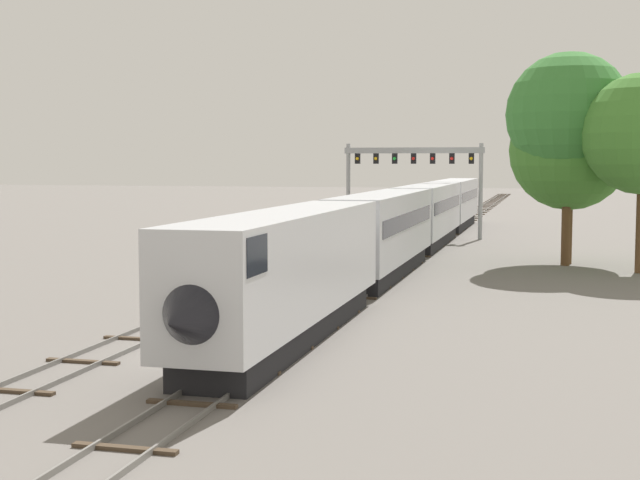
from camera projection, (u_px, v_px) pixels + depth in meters
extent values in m
plane|color=slate|center=(205.00, 356.00, 31.03)|extent=(400.00, 400.00, 0.00)
cube|color=slate|center=(445.00, 229.00, 88.62)|extent=(0.07, 200.00, 0.16)
cube|color=slate|center=(460.00, 229.00, 88.26)|extent=(0.07, 200.00, 0.16)
cube|color=#473828|center=(125.00, 449.00, 20.88)|extent=(2.60, 0.24, 0.10)
cube|color=#473828|center=(192.00, 404.00, 24.74)|extent=(2.60, 0.24, 0.10)
cube|color=#473828|center=(241.00, 371.00, 28.61)|extent=(2.60, 0.24, 0.10)
cube|color=#473828|center=(278.00, 346.00, 32.47)|extent=(2.60, 0.24, 0.10)
cube|color=#473828|center=(307.00, 326.00, 36.33)|extent=(2.60, 0.24, 0.10)
cube|color=#473828|center=(331.00, 311.00, 40.19)|extent=(2.60, 0.24, 0.10)
cube|color=#473828|center=(350.00, 298.00, 44.05)|extent=(2.60, 0.24, 0.10)
cube|color=#473828|center=(367.00, 287.00, 47.91)|extent=(2.60, 0.24, 0.10)
cube|color=#473828|center=(380.00, 277.00, 51.77)|extent=(2.60, 0.24, 0.10)
cube|color=#473828|center=(392.00, 269.00, 55.63)|extent=(2.60, 0.24, 0.10)
cube|color=#473828|center=(403.00, 262.00, 59.49)|extent=(2.60, 0.24, 0.10)
cube|color=#473828|center=(412.00, 256.00, 63.35)|extent=(2.60, 0.24, 0.10)
cube|color=#473828|center=(420.00, 251.00, 67.21)|extent=(2.60, 0.24, 0.10)
cube|color=#473828|center=(427.00, 246.00, 71.07)|extent=(2.60, 0.24, 0.10)
cube|color=#473828|center=(434.00, 241.00, 74.93)|extent=(2.60, 0.24, 0.10)
cube|color=#473828|center=(440.00, 237.00, 78.79)|extent=(2.60, 0.24, 0.10)
cube|color=#473828|center=(445.00, 234.00, 82.65)|extent=(2.60, 0.24, 0.10)
cube|color=#473828|center=(450.00, 231.00, 86.51)|extent=(2.60, 0.24, 0.10)
cube|color=#473828|center=(454.00, 228.00, 90.37)|extent=(2.60, 0.24, 0.10)
cube|color=#473828|center=(458.00, 225.00, 94.23)|extent=(2.60, 0.24, 0.10)
cube|color=#473828|center=(462.00, 223.00, 98.09)|extent=(2.60, 0.24, 0.10)
cube|color=#473828|center=(466.00, 220.00, 101.95)|extent=(2.60, 0.24, 0.10)
cube|color=#473828|center=(469.00, 218.00, 105.81)|extent=(2.60, 0.24, 0.10)
cube|color=#473828|center=(472.00, 216.00, 109.67)|extent=(2.60, 0.24, 0.10)
cube|color=#473828|center=(475.00, 214.00, 113.53)|extent=(2.60, 0.24, 0.10)
cube|color=#473828|center=(477.00, 212.00, 117.39)|extent=(2.60, 0.24, 0.10)
cube|color=#473828|center=(480.00, 211.00, 121.25)|extent=(2.60, 0.24, 0.10)
cube|color=#473828|center=(482.00, 209.00, 125.11)|extent=(2.60, 0.24, 0.10)
cube|color=#473828|center=(484.00, 208.00, 128.97)|extent=(2.60, 0.24, 0.10)
cube|color=#473828|center=(486.00, 207.00, 132.83)|extent=(2.60, 0.24, 0.10)
cube|color=#473828|center=(488.00, 205.00, 136.69)|extent=(2.60, 0.24, 0.10)
cube|color=#473828|center=(490.00, 204.00, 140.55)|extent=(2.60, 0.24, 0.10)
cube|color=#473828|center=(491.00, 203.00, 144.41)|extent=(2.60, 0.24, 0.10)
cube|color=#473828|center=(493.00, 202.00, 148.28)|extent=(2.60, 0.24, 0.10)
cube|color=#473828|center=(495.00, 201.00, 152.14)|extent=(2.60, 0.24, 0.10)
cube|color=#473828|center=(496.00, 200.00, 156.00)|extent=(2.60, 0.24, 0.10)
cube|color=#473828|center=(497.00, 199.00, 159.86)|extent=(2.60, 0.24, 0.10)
cube|color=#473828|center=(499.00, 198.00, 163.72)|extent=(2.60, 0.24, 0.10)
cube|color=#473828|center=(500.00, 197.00, 167.58)|extent=(2.60, 0.24, 0.10)
cube|color=#473828|center=(501.00, 196.00, 171.44)|extent=(2.60, 0.24, 0.10)
cube|color=#473828|center=(502.00, 196.00, 175.30)|extent=(2.60, 0.24, 0.10)
cube|color=#473828|center=(503.00, 195.00, 179.16)|extent=(2.60, 0.24, 0.10)
cube|color=#473828|center=(504.00, 194.00, 183.02)|extent=(2.60, 0.24, 0.10)
cube|color=slate|center=(344.00, 246.00, 70.67)|extent=(0.07, 160.00, 0.16)
cube|color=slate|center=(362.00, 246.00, 70.32)|extent=(0.07, 160.00, 0.16)
cube|color=#473828|center=(13.00, 391.00, 26.11)|extent=(2.60, 0.24, 0.10)
cube|color=#473828|center=(83.00, 362.00, 29.97)|extent=(2.60, 0.24, 0.10)
cube|color=#473828|center=(137.00, 339.00, 33.83)|extent=(2.60, 0.24, 0.10)
cube|color=#473828|center=(179.00, 321.00, 37.69)|extent=(2.60, 0.24, 0.10)
cube|color=#473828|center=(214.00, 306.00, 41.55)|extent=(2.60, 0.24, 0.10)
cube|color=#473828|center=(243.00, 293.00, 45.41)|extent=(2.60, 0.24, 0.10)
cube|color=#473828|center=(267.00, 283.00, 49.27)|extent=(2.60, 0.24, 0.10)
cube|color=#473828|center=(288.00, 274.00, 53.13)|extent=(2.60, 0.24, 0.10)
cube|color=#473828|center=(306.00, 267.00, 56.99)|extent=(2.60, 0.24, 0.10)
cube|color=#473828|center=(322.00, 260.00, 60.85)|extent=(2.60, 0.24, 0.10)
cube|color=#473828|center=(335.00, 254.00, 64.71)|extent=(2.60, 0.24, 0.10)
cube|color=#473828|center=(348.00, 249.00, 68.57)|extent=(2.60, 0.24, 0.10)
cube|color=#473828|center=(359.00, 244.00, 72.43)|extent=(2.60, 0.24, 0.10)
cube|color=#473828|center=(369.00, 240.00, 76.29)|extent=(2.60, 0.24, 0.10)
cube|color=#473828|center=(377.00, 236.00, 80.15)|extent=(2.60, 0.24, 0.10)
cube|color=#473828|center=(386.00, 233.00, 84.01)|extent=(2.60, 0.24, 0.10)
cube|color=#473828|center=(393.00, 230.00, 87.87)|extent=(2.60, 0.24, 0.10)
cube|color=#473828|center=(400.00, 227.00, 91.73)|extent=(2.60, 0.24, 0.10)
cube|color=#473828|center=(406.00, 224.00, 95.59)|extent=(2.60, 0.24, 0.10)
cube|color=#473828|center=(412.00, 222.00, 99.45)|extent=(2.60, 0.24, 0.10)
cube|color=#473828|center=(417.00, 219.00, 103.31)|extent=(2.60, 0.24, 0.10)
cube|color=#473828|center=(422.00, 217.00, 107.17)|extent=(2.60, 0.24, 0.10)
cube|color=#473828|center=(426.00, 215.00, 111.03)|extent=(2.60, 0.24, 0.10)
cube|color=#473828|center=(431.00, 214.00, 114.89)|extent=(2.60, 0.24, 0.10)
cube|color=#473828|center=(435.00, 212.00, 118.75)|extent=(2.60, 0.24, 0.10)
cube|color=#473828|center=(438.00, 210.00, 122.61)|extent=(2.60, 0.24, 0.10)
cube|color=#473828|center=(442.00, 209.00, 126.47)|extent=(2.60, 0.24, 0.10)
cube|color=#473828|center=(445.00, 207.00, 130.33)|extent=(2.60, 0.24, 0.10)
cube|color=#473828|center=(448.00, 206.00, 134.19)|extent=(2.60, 0.24, 0.10)
cube|color=#473828|center=(451.00, 205.00, 138.05)|extent=(2.60, 0.24, 0.10)
cube|color=#473828|center=(454.00, 204.00, 141.91)|extent=(2.60, 0.24, 0.10)
cube|color=#473828|center=(457.00, 203.00, 145.77)|extent=(2.60, 0.24, 0.10)
cube|color=silver|center=(288.00, 263.00, 33.51)|extent=(3.00, 18.67, 3.80)
cone|color=black|center=(188.00, 316.00, 24.34)|extent=(2.88, 2.60, 2.88)
cube|color=black|center=(206.00, 254.00, 25.56)|extent=(3.04, 1.80, 1.10)
cube|color=black|center=(288.00, 327.00, 33.71)|extent=(2.52, 16.80, 1.00)
cube|color=#B7BABF|center=(384.00, 226.00, 52.49)|extent=(3.00, 18.67, 3.80)
cube|color=black|center=(384.00, 219.00, 52.45)|extent=(3.04, 17.17, 0.90)
cube|color=black|center=(384.00, 267.00, 52.69)|extent=(2.52, 16.80, 1.00)
cube|color=#B7BABF|center=(429.00, 209.00, 71.47)|extent=(3.00, 18.67, 3.80)
cube|color=black|center=(429.00, 204.00, 71.43)|extent=(3.04, 17.17, 0.90)
cube|color=black|center=(429.00, 239.00, 71.68)|extent=(2.52, 16.80, 1.00)
cube|color=#B7BABF|center=(455.00, 199.00, 90.45)|extent=(3.00, 18.67, 3.80)
cube|color=black|center=(455.00, 195.00, 90.41)|extent=(3.04, 17.17, 0.90)
cube|color=black|center=(455.00, 223.00, 90.66)|extent=(2.52, 16.80, 1.00)
cylinder|color=#999BA0|center=(348.00, 190.00, 79.75)|extent=(0.36, 0.36, 8.18)
cylinder|color=#999BA0|center=(481.00, 192.00, 76.91)|extent=(0.36, 0.36, 8.18)
cube|color=#999BA0|center=(414.00, 150.00, 78.03)|extent=(12.10, 0.36, 0.50)
cube|color=black|center=(358.00, 159.00, 79.36)|extent=(0.44, 0.32, 0.90)
sphere|color=yellow|center=(357.00, 159.00, 79.17)|extent=(0.28, 0.28, 0.28)
cube|color=black|center=(376.00, 159.00, 78.95)|extent=(0.44, 0.32, 0.90)
sphere|color=yellow|center=(376.00, 159.00, 78.77)|extent=(0.28, 0.28, 0.28)
cube|color=black|center=(395.00, 159.00, 78.54)|extent=(0.44, 0.32, 0.90)
sphere|color=green|center=(394.00, 159.00, 78.36)|extent=(0.28, 0.28, 0.28)
cube|color=black|center=(414.00, 159.00, 78.14)|extent=(0.44, 0.32, 0.90)
sphere|color=red|center=(413.00, 159.00, 77.95)|extent=(0.28, 0.28, 0.28)
cube|color=black|center=(433.00, 159.00, 77.73)|extent=(0.44, 0.32, 0.90)
sphere|color=red|center=(432.00, 159.00, 77.55)|extent=(0.28, 0.28, 0.28)
cube|color=black|center=(452.00, 159.00, 77.32)|extent=(0.44, 0.32, 0.90)
sphere|color=red|center=(452.00, 159.00, 77.14)|extent=(0.28, 0.28, 0.28)
cube|color=black|center=(471.00, 159.00, 76.92)|extent=(0.44, 0.32, 0.90)
sphere|color=yellow|center=(471.00, 158.00, 76.73)|extent=(0.28, 0.28, 0.28)
cylinder|color=brown|center=(566.00, 212.00, 57.77)|extent=(0.56, 0.56, 6.86)
sphere|color=#387A33|center=(569.00, 114.00, 57.24)|extent=(7.84, 7.84, 7.84)
cylinder|color=brown|center=(568.00, 228.00, 58.85)|extent=(0.56, 0.56, 4.65)
sphere|color=#427F2D|center=(570.00, 150.00, 58.42)|extent=(7.70, 7.70, 7.70)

